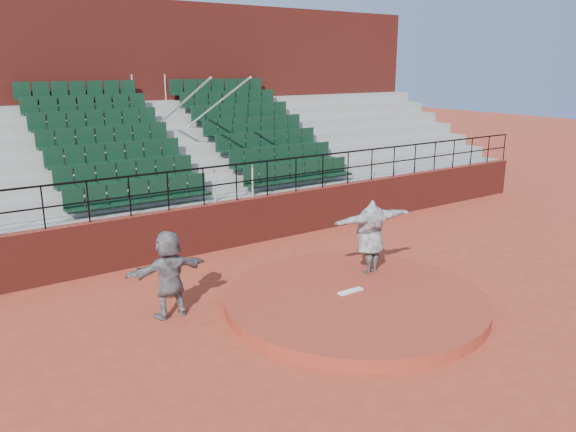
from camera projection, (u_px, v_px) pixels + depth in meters
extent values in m
plane|color=#A43B25|center=(355.00, 305.00, 11.88)|extent=(90.00, 90.00, 0.00)
cylinder|color=#9B3522|center=(355.00, 300.00, 11.85)|extent=(5.50, 5.50, 0.25)
cube|color=white|center=(350.00, 291.00, 11.93)|extent=(0.60, 0.15, 0.03)
cube|color=maroon|center=(238.00, 223.00, 15.69)|extent=(24.00, 0.30, 1.30)
cylinder|color=black|center=(236.00, 164.00, 15.26)|extent=(24.00, 0.05, 0.05)
cylinder|color=black|center=(237.00, 182.00, 15.39)|extent=(24.00, 0.04, 0.04)
cylinder|color=black|center=(43.00, 208.00, 12.66)|extent=(0.04, 0.04, 1.00)
cylinder|color=black|center=(88.00, 202.00, 13.21)|extent=(0.04, 0.04, 1.00)
cylinder|color=black|center=(130.00, 196.00, 13.75)|extent=(0.04, 0.04, 1.00)
cylinder|color=black|center=(168.00, 191.00, 14.30)|extent=(0.04, 0.04, 1.00)
cylinder|color=black|center=(204.00, 187.00, 14.84)|extent=(0.04, 0.04, 1.00)
cylinder|color=black|center=(237.00, 182.00, 15.39)|extent=(0.04, 0.04, 1.00)
cylinder|color=black|center=(267.00, 178.00, 15.94)|extent=(0.04, 0.04, 1.00)
cylinder|color=black|center=(296.00, 175.00, 16.48)|extent=(0.04, 0.04, 1.00)
cylinder|color=black|center=(323.00, 171.00, 17.03)|extent=(0.04, 0.04, 1.00)
cylinder|color=black|center=(348.00, 168.00, 17.58)|extent=(0.04, 0.04, 1.00)
cylinder|color=black|center=(372.00, 165.00, 18.12)|extent=(0.04, 0.04, 1.00)
cylinder|color=black|center=(394.00, 162.00, 18.67)|extent=(0.04, 0.04, 1.00)
cylinder|color=black|center=(415.00, 159.00, 19.22)|extent=(0.04, 0.04, 1.00)
cylinder|color=black|center=(435.00, 156.00, 19.76)|extent=(0.04, 0.04, 1.00)
cylinder|color=black|center=(454.00, 154.00, 20.31)|extent=(0.04, 0.04, 1.00)
cylinder|color=black|center=(471.00, 152.00, 20.85)|extent=(0.04, 0.04, 1.00)
cylinder|color=black|center=(488.00, 149.00, 21.40)|extent=(0.04, 0.04, 1.00)
cylinder|color=black|center=(504.00, 147.00, 21.95)|extent=(0.04, 0.04, 1.00)
cube|color=gray|center=(228.00, 218.00, 16.15)|extent=(24.00, 0.85, 1.30)
cube|color=black|center=(140.00, 195.00, 14.51)|extent=(3.85, 0.48, 0.72)
cube|color=black|center=(299.00, 174.00, 17.27)|extent=(3.85, 0.48, 0.72)
cube|color=gray|center=(214.00, 206.00, 16.77)|extent=(24.00, 0.85, 1.70)
cube|color=black|center=(128.00, 175.00, 15.09)|extent=(3.85, 0.48, 0.72)
cube|color=black|center=(283.00, 158.00, 17.84)|extent=(3.85, 0.48, 0.72)
cube|color=gray|center=(201.00, 194.00, 17.40)|extent=(24.00, 0.85, 2.10)
cube|color=black|center=(117.00, 156.00, 15.66)|extent=(3.85, 0.48, 0.72)
cube|color=black|center=(269.00, 142.00, 18.42)|extent=(3.85, 0.48, 0.72)
cube|color=gray|center=(189.00, 183.00, 18.02)|extent=(24.00, 0.85, 2.50)
cube|color=black|center=(106.00, 138.00, 16.23)|extent=(3.85, 0.48, 0.72)
cube|color=black|center=(255.00, 128.00, 18.99)|extent=(3.85, 0.48, 0.72)
cube|color=gray|center=(178.00, 173.00, 18.65)|extent=(24.00, 0.85, 2.90)
cube|color=black|center=(96.00, 122.00, 16.80)|extent=(3.85, 0.48, 0.72)
cube|color=black|center=(243.00, 114.00, 19.56)|extent=(3.85, 0.48, 0.72)
cube|color=gray|center=(168.00, 163.00, 19.27)|extent=(24.00, 0.85, 3.30)
cube|color=black|center=(87.00, 107.00, 17.37)|extent=(3.85, 0.48, 0.72)
cube|color=black|center=(230.00, 101.00, 20.13)|extent=(3.85, 0.48, 0.72)
cube|color=gray|center=(158.00, 154.00, 19.89)|extent=(24.00, 0.85, 3.70)
cube|color=black|center=(79.00, 93.00, 17.95)|extent=(3.85, 0.48, 0.72)
cube|color=black|center=(219.00, 89.00, 20.71)|extent=(3.85, 0.48, 0.72)
cylinder|color=silver|center=(168.00, 116.00, 17.13)|extent=(0.06, 5.97, 2.46)
cylinder|color=silver|center=(203.00, 114.00, 17.79)|extent=(0.06, 5.97, 2.46)
cube|color=maroon|center=(135.00, 103.00, 20.98)|extent=(24.00, 3.00, 7.10)
imported|color=black|center=(370.00, 237.00, 12.83)|extent=(2.17, 0.75, 1.73)
imported|color=black|center=(169.00, 274.00, 11.16)|extent=(1.67, 0.53, 1.80)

